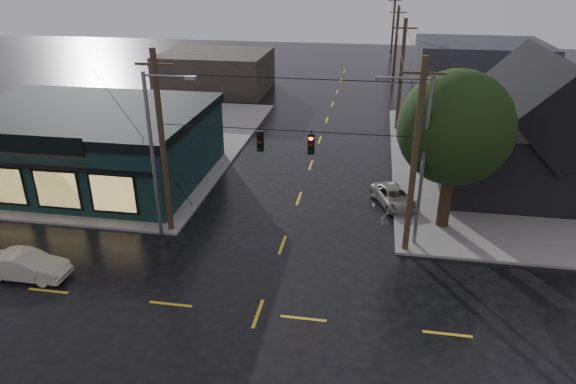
% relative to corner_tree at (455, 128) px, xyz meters
% --- Properties ---
extents(ground_plane, '(160.00, 160.00, 0.00)m').
position_rel_corner_tree_xyz_m(ground_plane, '(-8.69, -9.57, -5.91)').
color(ground_plane, black).
extents(sidewalk_nw, '(28.00, 28.00, 0.15)m').
position_rel_corner_tree_xyz_m(sidewalk_nw, '(-28.69, 10.43, -5.83)').
color(sidewalk_nw, gray).
rests_on(sidewalk_nw, ground).
extents(pizza_shop, '(16.30, 12.34, 4.90)m').
position_rel_corner_tree_xyz_m(pizza_shop, '(-23.69, 3.37, -3.35)').
color(pizza_shop, black).
rests_on(pizza_shop, ground).
extents(ne_building, '(12.60, 11.60, 8.75)m').
position_rel_corner_tree_xyz_m(ne_building, '(6.31, 7.43, -1.43)').
color(ne_building, black).
rests_on(ne_building, ground).
extents(corner_tree, '(6.17, 6.17, 8.88)m').
position_rel_corner_tree_xyz_m(corner_tree, '(0.00, 0.00, 0.00)').
color(corner_tree, black).
rests_on(corner_tree, ground).
extents(utility_pole_nw, '(2.00, 0.32, 10.15)m').
position_rel_corner_tree_xyz_m(utility_pole_nw, '(-15.19, -3.07, -5.91)').
color(utility_pole_nw, black).
rests_on(utility_pole_nw, ground).
extents(utility_pole_ne, '(2.00, 0.32, 10.15)m').
position_rel_corner_tree_xyz_m(utility_pole_ne, '(-2.19, -3.07, -5.91)').
color(utility_pole_ne, black).
rests_on(utility_pole_ne, ground).
extents(utility_pole_far_a, '(2.00, 0.32, 9.65)m').
position_rel_corner_tree_xyz_m(utility_pole_far_a, '(-2.19, 18.43, -5.91)').
color(utility_pole_far_a, black).
rests_on(utility_pole_far_a, ground).
extents(utility_pole_far_b, '(2.00, 0.32, 9.15)m').
position_rel_corner_tree_xyz_m(utility_pole_far_b, '(-2.19, 38.43, -5.91)').
color(utility_pole_far_b, black).
rests_on(utility_pole_far_b, ground).
extents(utility_pole_far_c, '(2.00, 0.32, 9.15)m').
position_rel_corner_tree_xyz_m(utility_pole_far_c, '(-2.19, 58.43, -5.91)').
color(utility_pole_far_c, black).
rests_on(utility_pole_far_c, ground).
extents(span_signal_assembly, '(13.00, 0.48, 1.23)m').
position_rel_corner_tree_xyz_m(span_signal_assembly, '(-8.59, -3.07, -0.21)').
color(span_signal_assembly, black).
rests_on(span_signal_assembly, ground).
extents(streetlight_nw, '(5.40, 0.30, 9.15)m').
position_rel_corner_tree_xyz_m(streetlight_nw, '(-15.49, -3.77, -5.91)').
color(streetlight_nw, slate).
rests_on(streetlight_nw, ground).
extents(streetlight_ne, '(5.40, 0.30, 9.15)m').
position_rel_corner_tree_xyz_m(streetlight_ne, '(-1.69, -2.37, -5.91)').
color(streetlight_ne, slate).
rests_on(streetlight_ne, ground).
extents(bg_building_west, '(12.00, 10.00, 4.40)m').
position_rel_corner_tree_xyz_m(bg_building_west, '(-22.69, 30.43, -3.71)').
color(bg_building_west, '#2E2621').
rests_on(bg_building_west, ground).
extents(bg_building_east, '(14.00, 12.00, 5.60)m').
position_rel_corner_tree_xyz_m(bg_building_east, '(7.31, 35.43, -3.11)').
color(bg_building_east, '#242429').
rests_on(bg_building_east, ground).
extents(sedan_cream, '(4.05, 1.43, 1.33)m').
position_rel_corner_tree_xyz_m(sedan_cream, '(-20.26, -8.70, -5.24)').
color(sedan_cream, '#BAB9A3').
rests_on(sedan_cream, ground).
extents(suv_silver, '(3.24, 4.42, 1.12)m').
position_rel_corner_tree_xyz_m(suv_silver, '(-2.69, 2.47, -5.35)').
color(suv_silver, gray).
rests_on(suv_silver, ground).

